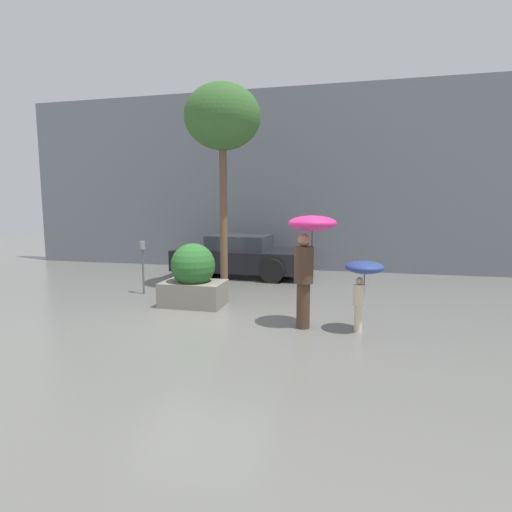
{
  "coord_description": "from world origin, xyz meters",
  "views": [
    {
      "loc": [
        2.71,
        -7.02,
        2.18
      ],
      "look_at": [
        0.69,
        1.6,
        1.05
      ],
      "focal_mm": 28.0,
      "sensor_mm": 36.0,
      "label": 1
    }
  ],
  "objects_px": {
    "person_child": "(363,275)",
    "parked_car_near": "(240,256)",
    "street_tree": "(223,119)",
    "planter_box": "(193,277)",
    "person_adult": "(309,245)",
    "parking_meter": "(143,256)"
  },
  "relations": [
    {
      "from": "person_child",
      "to": "parked_car_near",
      "type": "relative_size",
      "value": 0.31
    },
    {
      "from": "person_child",
      "to": "street_tree",
      "type": "relative_size",
      "value": 0.24
    },
    {
      "from": "planter_box",
      "to": "person_adult",
      "type": "height_order",
      "value": "person_adult"
    },
    {
      "from": "person_adult",
      "to": "person_child",
      "type": "relative_size",
      "value": 1.62
    },
    {
      "from": "person_adult",
      "to": "parked_car_near",
      "type": "bearing_deg",
      "value": 85.54
    },
    {
      "from": "person_adult",
      "to": "parked_car_near",
      "type": "distance_m",
      "value": 5.57
    },
    {
      "from": "person_adult",
      "to": "parking_meter",
      "type": "relative_size",
      "value": 1.53
    },
    {
      "from": "planter_box",
      "to": "street_tree",
      "type": "bearing_deg",
      "value": 87.86
    },
    {
      "from": "parked_car_near",
      "to": "parking_meter",
      "type": "distance_m",
      "value": 3.47
    },
    {
      "from": "person_child",
      "to": "parking_meter",
      "type": "relative_size",
      "value": 0.94
    },
    {
      "from": "planter_box",
      "to": "street_tree",
      "type": "xyz_separation_m",
      "value": [
        0.07,
        1.96,
        3.71
      ]
    },
    {
      "from": "parking_meter",
      "to": "person_adult",
      "type": "bearing_deg",
      "value": -23.09
    },
    {
      "from": "street_tree",
      "to": "parking_meter",
      "type": "bearing_deg",
      "value": -145.05
    },
    {
      "from": "planter_box",
      "to": "parked_car_near",
      "type": "bearing_deg",
      "value": 89.99
    },
    {
      "from": "street_tree",
      "to": "person_child",
      "type": "bearing_deg",
      "value": -41.24
    },
    {
      "from": "person_adult",
      "to": "parked_car_near",
      "type": "height_order",
      "value": "person_adult"
    },
    {
      "from": "planter_box",
      "to": "parked_car_near",
      "type": "height_order",
      "value": "planter_box"
    },
    {
      "from": "parked_car_near",
      "to": "parking_meter",
      "type": "bearing_deg",
      "value": 153.86
    },
    {
      "from": "person_adult",
      "to": "parked_car_near",
      "type": "relative_size",
      "value": 0.5
    },
    {
      "from": "person_child",
      "to": "parking_meter",
      "type": "height_order",
      "value": "parking_meter"
    },
    {
      "from": "person_adult",
      "to": "person_child",
      "type": "distance_m",
      "value": 1.06
    },
    {
      "from": "parking_meter",
      "to": "street_tree",
      "type": "bearing_deg",
      "value": 34.95
    }
  ]
}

